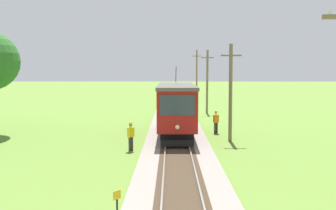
{
  "coord_description": "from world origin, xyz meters",
  "views": [
    {
      "loc": [
        -0.41,
        -6.63,
        4.91
      ],
      "look_at": [
        -0.6,
        19.35,
        2.16
      ],
      "focal_mm": 36.18,
      "sensor_mm": 36.0,
      "label": 1
    }
  ],
  "objects_px": {
    "utility_pole_far": "(197,75)",
    "utility_pole_near_tram": "(231,91)",
    "trackside_signal_marker": "(117,206)",
    "track_worker": "(131,135)",
    "red_tram": "(176,107)",
    "utility_pole_mid": "(207,81)",
    "second_worker": "(216,121)"
  },
  "relations": [
    {
      "from": "utility_pole_mid",
      "to": "track_worker",
      "type": "distance_m",
      "value": 19.03
    },
    {
      "from": "utility_pole_mid",
      "to": "red_tram",
      "type": "bearing_deg",
      "value": -105.1
    },
    {
      "from": "utility_pole_far",
      "to": "trackside_signal_marker",
      "type": "bearing_deg",
      "value": -97.63
    },
    {
      "from": "utility_pole_far",
      "to": "utility_pole_near_tram",
      "type": "bearing_deg",
      "value": -90.0
    },
    {
      "from": "utility_pole_mid",
      "to": "track_worker",
      "type": "bearing_deg",
      "value": -110.11
    },
    {
      "from": "utility_pole_mid",
      "to": "utility_pole_near_tram",
      "type": "bearing_deg",
      "value": -90.0
    },
    {
      "from": "red_tram",
      "to": "utility_pole_near_tram",
      "type": "relative_size",
      "value": 1.29
    },
    {
      "from": "red_tram",
      "to": "trackside_signal_marker",
      "type": "bearing_deg",
      "value": -98.42
    },
    {
      "from": "track_worker",
      "to": "utility_pole_near_tram",
      "type": "bearing_deg",
      "value": -106.85
    },
    {
      "from": "utility_pole_near_tram",
      "to": "trackside_signal_marker",
      "type": "relative_size",
      "value": 5.62
    },
    {
      "from": "utility_pole_near_tram",
      "to": "utility_pole_far",
      "type": "relative_size",
      "value": 0.84
    },
    {
      "from": "trackside_signal_marker",
      "to": "second_worker",
      "type": "bearing_deg",
      "value": 71.69
    },
    {
      "from": "trackside_signal_marker",
      "to": "second_worker",
      "type": "height_order",
      "value": "second_worker"
    },
    {
      "from": "red_tram",
      "to": "utility_pole_mid",
      "type": "bearing_deg",
      "value": 74.9
    },
    {
      "from": "red_tram",
      "to": "trackside_signal_marker",
      "type": "height_order",
      "value": "red_tram"
    },
    {
      "from": "utility_pole_near_tram",
      "to": "trackside_signal_marker",
      "type": "height_order",
      "value": "utility_pole_near_tram"
    },
    {
      "from": "trackside_signal_marker",
      "to": "track_worker",
      "type": "bearing_deg",
      "value": 94.23
    },
    {
      "from": "utility_pole_far",
      "to": "second_worker",
      "type": "relative_size",
      "value": 4.43
    },
    {
      "from": "trackside_signal_marker",
      "to": "red_tram",
      "type": "bearing_deg",
      "value": 81.58
    },
    {
      "from": "track_worker",
      "to": "utility_pole_far",
      "type": "bearing_deg",
      "value": -52.65
    },
    {
      "from": "red_tram",
      "to": "trackside_signal_marker",
      "type": "xyz_separation_m",
      "value": [
        -2.07,
        -13.99,
        -1.53
      ]
    },
    {
      "from": "trackside_signal_marker",
      "to": "utility_pole_far",
      "type": "bearing_deg",
      "value": 82.37
    },
    {
      "from": "utility_pole_near_tram",
      "to": "second_worker",
      "type": "relative_size",
      "value": 3.72
    },
    {
      "from": "red_tram",
      "to": "trackside_signal_marker",
      "type": "relative_size",
      "value": 7.24
    },
    {
      "from": "utility_pole_mid",
      "to": "trackside_signal_marker",
      "type": "bearing_deg",
      "value": -101.76
    },
    {
      "from": "utility_pole_near_tram",
      "to": "utility_pole_mid",
      "type": "bearing_deg",
      "value": 90.0
    },
    {
      "from": "red_tram",
      "to": "utility_pole_far",
      "type": "distance_m",
      "value": 29.21
    },
    {
      "from": "red_tram",
      "to": "utility_pole_near_tram",
      "type": "distance_m",
      "value": 4.02
    },
    {
      "from": "track_worker",
      "to": "second_worker",
      "type": "relative_size",
      "value": 1.0
    },
    {
      "from": "utility_pole_mid",
      "to": "second_worker",
      "type": "relative_size",
      "value": 3.94
    },
    {
      "from": "utility_pole_far",
      "to": "trackside_signal_marker",
      "type": "relative_size",
      "value": 6.7
    },
    {
      "from": "red_tram",
      "to": "trackside_signal_marker",
      "type": "distance_m",
      "value": 14.23
    }
  ]
}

